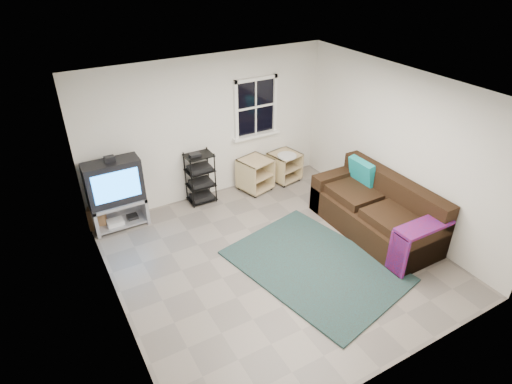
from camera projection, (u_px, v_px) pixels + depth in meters
room at (256, 111)px, 7.89m from camera, size 4.60×4.62×4.60m
tv_unit at (115, 189)px, 6.95m from camera, size 0.88×0.44×1.30m
av_rack at (201, 181)px, 7.77m from camera, size 0.49×0.36×0.98m
side_table_left at (254, 173)px, 8.20m from camera, size 0.67×0.67×0.64m
side_table_right at (283, 164)px, 8.52m from camera, size 0.62×0.62×0.61m
sofa at (377, 212)px, 6.99m from camera, size 0.99×2.23×1.02m
shag_rug at (315, 266)px, 6.37m from camera, size 2.26×2.77×0.03m
paper_bag at (97, 218)px, 7.14m from camera, size 0.31×0.25×0.39m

